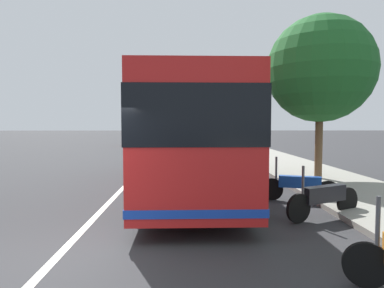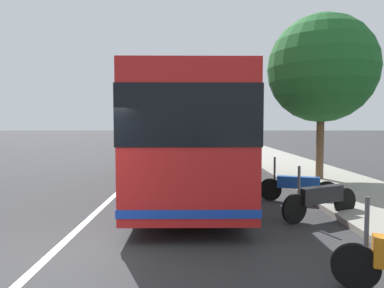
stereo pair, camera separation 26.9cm
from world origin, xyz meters
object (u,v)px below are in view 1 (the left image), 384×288
car_behind_bus (186,133)px  roadside_tree_mid_block (320,69)px  motorcycle_angled (324,198)px  coach_bus (189,132)px  car_ahead_same_lane (136,139)px  car_far_distant (192,143)px  car_oncoming (182,138)px  motorcycle_nearest_curb (299,185)px

car_behind_bus → roadside_tree_mid_block: (-42.20, -4.85, 3.56)m
motorcycle_angled → roadside_tree_mid_block: size_ratio=0.33×
coach_bus → roadside_tree_mid_block: size_ratio=1.73×
car_ahead_same_lane → roadside_tree_mid_block: size_ratio=0.68×
motorcycle_angled → car_far_distant: 18.73m
car_far_distant → car_behind_bus: (28.75, 0.30, -0.03)m
roadside_tree_mid_block → car_oncoming: bearing=12.9°
coach_bus → roadside_tree_mid_block: bearing=-74.4°
car_ahead_same_lane → car_behind_bus: bearing=168.2°
motorcycle_nearest_curb → car_behind_bus: size_ratio=0.52×
coach_bus → car_far_distant: bearing=-2.2°
motorcycle_angled → car_behind_bus: 47.37m
coach_bus → car_oncoming: (24.94, 0.40, -1.29)m
car_behind_bus → roadside_tree_mid_block: bearing=-169.0°
coach_bus → motorcycle_nearest_curb: size_ratio=5.21×
motorcycle_angled → car_ahead_same_lane: size_ratio=0.49×
motorcycle_angled → car_far_distant: bearing=-107.9°
motorcycle_nearest_curb → coach_bus: bearing=-13.7°
car_oncoming → car_behind_bus: 18.72m
coach_bus → motorcycle_nearest_curb: coach_bus is taller
motorcycle_nearest_curb → car_far_distant: car_far_distant is taller
coach_bus → car_oncoming: coach_bus is taller
car_far_distant → car_ahead_same_lane: 10.13m
car_ahead_same_lane → roadside_tree_mid_block: 24.42m
motorcycle_nearest_curb → car_far_distant: size_ratio=0.47×
roadside_tree_mid_block → motorcycle_nearest_curb: bearing=150.8°
coach_bus → car_ahead_same_lane: coach_bus is taller
motorcycle_angled → car_oncoming: 28.79m
coach_bus → motorcycle_angled: (-3.63, -3.10, -1.46)m
car_oncoming → car_ahead_same_lane: bearing=109.2°
motorcycle_nearest_curb → roadside_tree_mid_block: size_ratio=0.33×
roadside_tree_mid_block → motorcycle_angled: bearing=159.6°
car_ahead_same_lane → car_behind_bus: car_behind_bus is taller
car_oncoming → coach_bus: bearing=-178.1°
car_far_distant → car_ahead_same_lane: bearing=29.1°
car_far_distant → car_ahead_same_lane: size_ratio=1.05×
motorcycle_nearest_curb → roadside_tree_mid_block: roadside_tree_mid_block is taller
motorcycle_nearest_curb → car_oncoming: 27.09m
motorcycle_angled → coach_bus: bearing=-75.6°
motorcycle_nearest_curb → car_ahead_same_lane: (25.31, 8.20, 0.20)m
motorcycle_nearest_curb → roadside_tree_mid_block: (3.38, -1.89, 3.81)m
car_oncoming → car_far_distant: bearing=-174.2°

